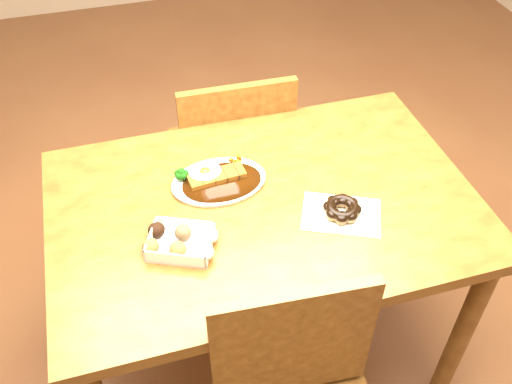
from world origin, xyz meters
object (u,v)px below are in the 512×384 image
object	(u,v)px
katsu_curry_plate	(217,179)
donut_box	(181,242)
table	(264,225)
pon_de_ring	(342,209)
chair_far	(232,156)

from	to	relation	value
katsu_curry_plate	donut_box	world-z (taller)	katsu_curry_plate
table	donut_box	size ratio (longest dim) A/B	6.05
donut_box	pon_de_ring	distance (m)	0.45
table	chair_far	distance (m)	0.56
donut_box	katsu_curry_plate	bearing A→B (deg)	55.57
chair_far	donut_box	distance (m)	0.76
table	katsu_curry_plate	distance (m)	0.19
pon_de_ring	donut_box	bearing A→B (deg)	179.12
chair_far	katsu_curry_plate	xyz separation A→B (m)	(-0.15, -0.42, 0.29)
table	chair_far	bearing A→B (deg)	85.96
donut_box	chair_far	bearing A→B (deg)	65.25
chair_far	pon_de_ring	world-z (taller)	chair_far
chair_far	katsu_curry_plate	distance (m)	0.53
table	katsu_curry_plate	bearing A→B (deg)	134.04
katsu_curry_plate	pon_de_ring	bearing A→B (deg)	-36.78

